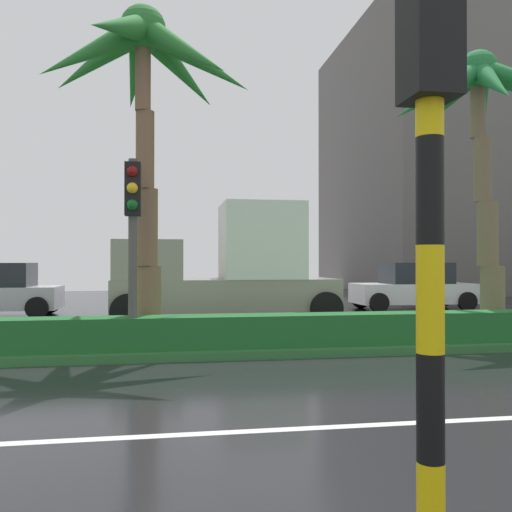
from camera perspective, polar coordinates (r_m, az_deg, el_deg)
palm_tree_centre_left at (r=11.56m, az=-11.60°, el=18.05°), size 4.37×4.60×6.67m
palm_tree_centre at (r=14.12m, az=22.43°, el=13.85°), size 3.96×3.94×6.56m
traffic_signal_median_right at (r=10.09m, az=-12.80°, el=3.86°), size 0.28×0.43×3.48m
traffic_signal_foreground at (r=3.38m, az=17.60°, el=13.09°), size 0.28×0.43×3.73m
box_truck_lead at (r=15.88m, az=-2.96°, el=-1.36°), size 6.40×2.64×3.46m
car_in_traffic_third at (r=20.76m, az=16.19°, el=-3.14°), size 4.30×2.02×1.72m
building_far_right at (r=38.70m, az=23.58°, el=8.87°), size 19.03×14.78×16.16m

